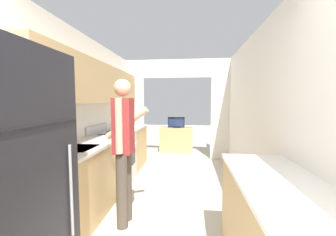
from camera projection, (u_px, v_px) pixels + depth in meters
name	position (u px, v px, depth m)	size (l,w,h in m)	color
wall_left	(71.00, 103.00, 2.79)	(0.38, 7.04, 2.50)	white
wall_right	(285.00, 121.00, 2.15)	(0.06, 7.04, 2.50)	white
wall_far_with_doorway	(177.00, 102.00, 5.20)	(3.01, 0.06, 2.50)	white
counter_left	(107.00, 163.00, 3.37)	(0.62, 3.26, 0.90)	tan
range_oven	(114.00, 158.00, 3.64)	(0.66, 0.79, 1.04)	#B7B7BC
person	(124.00, 147.00, 2.40)	(0.54, 0.37, 1.71)	#4C4238
tv_cabinet	(176.00, 140.00, 5.93)	(0.93, 0.42, 0.71)	tan
television	(176.00, 123.00, 5.85)	(0.47, 0.16, 0.31)	black
knife	(124.00, 128.00, 4.26)	(0.11, 0.32, 0.02)	#B7B7BC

